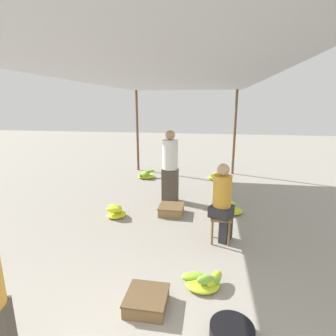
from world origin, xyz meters
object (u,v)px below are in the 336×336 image
basin_black (232,332)px  banana_pile_right_0 (222,195)px  shopper_walking_mid (170,165)px  crate_mid (171,210)px  banana_pile_left_1 (146,175)px  banana_pile_right_1 (204,281)px  banana_pile_right_3 (216,177)px  banana_pile_left_0 (116,212)px  vendor_seated (223,202)px  stool (221,221)px  crate_near (147,300)px  banana_pile_right_2 (227,208)px

basin_black → banana_pile_right_0: banana_pile_right_0 is taller
shopper_walking_mid → crate_mid: bearing=-79.3°
banana_pile_left_1 → shopper_walking_mid: 2.26m
banana_pile_right_1 → shopper_walking_mid: bearing=107.0°
banana_pile_left_1 → banana_pile_right_3: 2.20m
banana_pile_left_0 → shopper_walking_mid: (0.94, 1.15, 0.76)m
vendor_seated → crate_mid: 1.54m
stool → vendor_seated: (0.02, 0.01, 0.35)m
banana_pile_left_0 → stool: bearing=-17.0°
stool → banana_pile_right_1: stool is taller
banana_pile_right_1 → vendor_seated: bearing=78.5°
banana_pile_left_0 → crate_mid: (1.09, 0.36, -0.03)m
crate_near → banana_pile_right_1: bearing=35.2°
stool → banana_pile_right_3: bearing=90.1°
banana_pile_right_0 → crate_near: banana_pile_right_0 is taller
banana_pile_left_0 → banana_pile_right_1: size_ratio=0.69×
stool → shopper_walking_mid: bearing=122.6°
stool → banana_pile_right_2: 1.34m
banana_pile_left_0 → banana_pile_right_1: bearing=-44.8°
vendor_seated → crate_near: vendor_seated is taller
basin_black → crate_mid: 3.10m
stool → shopper_walking_mid: 2.19m
banana_pile_left_0 → banana_pile_right_2: (2.28, 0.65, -0.04)m
stool → banana_pile_right_1: size_ratio=0.80×
crate_near → shopper_walking_mid: size_ratio=0.28×
banana_pile_right_3 → stool: bearing=-89.9°
banana_pile_left_0 → crate_near: (1.21, -2.30, -0.04)m
banana_pile_right_0 → shopper_walking_mid: (-1.25, -0.37, 0.80)m
crate_mid → banana_pile_right_2: bearing=14.1°
banana_pile_right_0 → crate_near: bearing=-104.3°
stool → vendor_seated: 0.35m
crate_near → crate_mid: (-0.12, 2.66, 0.01)m
banana_pile_left_1 → basin_black: bearing=-67.7°
vendor_seated → crate_near: 2.00m
shopper_walking_mid → banana_pile_right_2: bearing=-20.4°
basin_black → banana_pile_right_2: bearing=87.7°
crate_near → basin_black: bearing=-15.3°
banana_pile_left_0 → banana_pile_right_1: 2.62m
stool → crate_mid: (-0.99, 0.99, -0.27)m
banana_pile_right_2 → crate_near: (-1.07, -2.95, 0.00)m
banana_pile_right_3 → crate_mid: banana_pile_right_3 is taller
stool → banana_pile_left_1: (-2.21, 3.63, -0.27)m
crate_mid → vendor_seated: bearing=-44.2°
banana_pile_right_1 → crate_mid: banana_pile_right_1 is taller
vendor_seated → banana_pile_right_2: size_ratio=2.10×
banana_pile_left_0 → banana_pile_left_1: size_ratio=0.73×
banana_pile_right_0 → banana_pile_right_2: size_ratio=0.69×
basin_black → banana_pile_right_0: bearing=89.5°
banana_pile_right_2 → shopper_walking_mid: (-1.34, 0.50, 0.80)m
banana_pile_right_0 → banana_pile_right_3: size_ratio=0.87×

